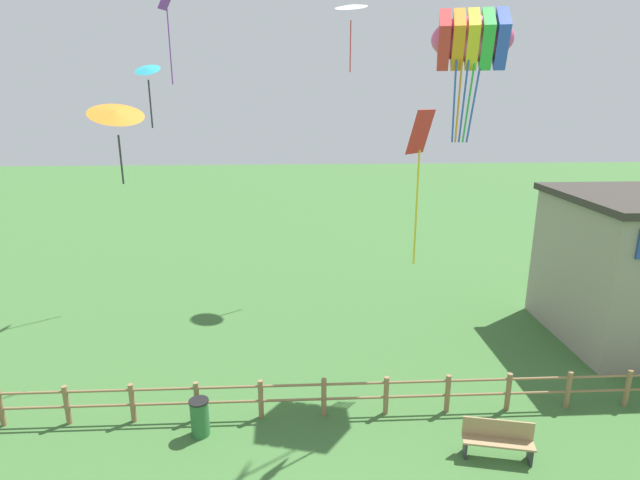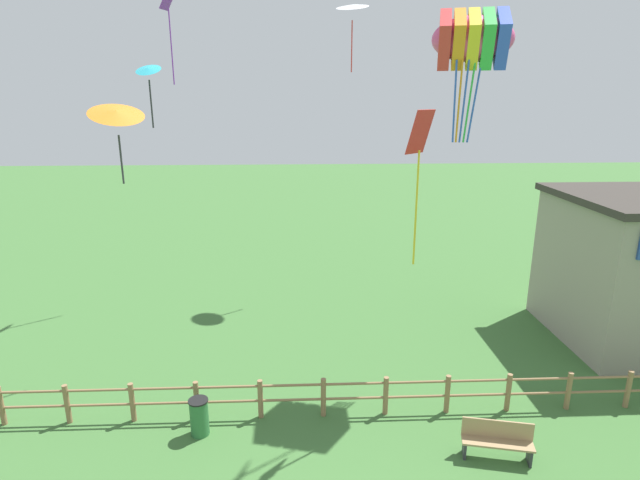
{
  "view_description": "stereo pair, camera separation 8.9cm",
  "coord_description": "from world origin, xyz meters",
  "px_view_note": "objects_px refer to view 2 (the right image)",
  "views": [
    {
      "loc": [
        -0.72,
        -5.8,
        8.26
      ],
      "look_at": [
        0.0,
        7.9,
        4.38
      ],
      "focal_mm": 28.0,
      "sensor_mm": 36.0,
      "label": 1
    },
    {
      "loc": [
        -0.63,
        -5.8,
        8.26
      ],
      "look_at": [
        0.0,
        7.9,
        4.38
      ],
      "focal_mm": 28.0,
      "sensor_mm": 36.0,
      "label": 2
    }
  ],
  "objects_px": {
    "park_bench_near_fence": "(497,439)",
    "kite_rainbow_parafoil": "(473,39)",
    "kite_purple_streamer": "(169,18)",
    "kite_white_delta": "(352,7)",
    "trash_bin": "(199,417)",
    "kite_cyan_delta": "(148,72)",
    "kite_red_diamond": "(419,156)",
    "kite_orange_delta": "(116,113)"
  },
  "relations": [
    {
      "from": "park_bench_near_fence",
      "to": "kite_rainbow_parafoil",
      "type": "relative_size",
      "value": 0.45
    },
    {
      "from": "kite_purple_streamer",
      "to": "kite_white_delta",
      "type": "height_order",
      "value": "kite_purple_streamer"
    },
    {
      "from": "trash_bin",
      "to": "kite_cyan_delta",
      "type": "xyz_separation_m",
      "value": [
        -1.84,
        4.82,
        8.53
      ]
    },
    {
      "from": "kite_white_delta",
      "to": "kite_cyan_delta",
      "type": "distance_m",
      "value": 9.67
    },
    {
      "from": "kite_purple_streamer",
      "to": "park_bench_near_fence",
      "type": "bearing_deg",
      "value": -50.73
    },
    {
      "from": "trash_bin",
      "to": "kite_red_diamond",
      "type": "xyz_separation_m",
      "value": [
        5.54,
        1.08,
        6.43
      ]
    },
    {
      "from": "trash_bin",
      "to": "kite_red_diamond",
      "type": "bearing_deg",
      "value": 11.05
    },
    {
      "from": "trash_bin",
      "to": "kite_rainbow_parafoil",
      "type": "height_order",
      "value": "kite_rainbow_parafoil"
    },
    {
      "from": "trash_bin",
      "to": "kite_purple_streamer",
      "type": "height_order",
      "value": "kite_purple_streamer"
    },
    {
      "from": "kite_red_diamond",
      "to": "trash_bin",
      "type": "bearing_deg",
      "value": -168.95
    },
    {
      "from": "trash_bin",
      "to": "kite_red_diamond",
      "type": "relative_size",
      "value": 0.25
    },
    {
      "from": "park_bench_near_fence",
      "to": "kite_cyan_delta",
      "type": "bearing_deg",
      "value": 146.42
    },
    {
      "from": "park_bench_near_fence",
      "to": "kite_white_delta",
      "type": "height_order",
      "value": "kite_white_delta"
    },
    {
      "from": "kite_cyan_delta",
      "to": "kite_red_diamond",
      "type": "xyz_separation_m",
      "value": [
        7.38,
        -3.74,
        -2.1
      ]
    },
    {
      "from": "trash_bin",
      "to": "kite_white_delta",
      "type": "distance_m",
      "value": 16.67
    },
    {
      "from": "kite_rainbow_parafoil",
      "to": "kite_orange_delta",
      "type": "xyz_separation_m",
      "value": [
        -9.47,
        -1.71,
        -1.96
      ]
    },
    {
      "from": "kite_white_delta",
      "to": "park_bench_near_fence",
      "type": "bearing_deg",
      "value": -79.36
    },
    {
      "from": "kite_rainbow_parafoil",
      "to": "kite_purple_streamer",
      "type": "bearing_deg",
      "value": 145.22
    },
    {
      "from": "kite_purple_streamer",
      "to": "kite_white_delta",
      "type": "xyz_separation_m",
      "value": [
        7.36,
        0.49,
        0.56
      ]
    },
    {
      "from": "trash_bin",
      "to": "kite_orange_delta",
      "type": "height_order",
      "value": "kite_orange_delta"
    },
    {
      "from": "trash_bin",
      "to": "kite_cyan_delta",
      "type": "distance_m",
      "value": 9.97
    },
    {
      "from": "kite_cyan_delta",
      "to": "kite_white_delta",
      "type": "bearing_deg",
      "value": 43.05
    },
    {
      "from": "trash_bin",
      "to": "kite_red_diamond",
      "type": "distance_m",
      "value": 8.56
    },
    {
      "from": "kite_rainbow_parafoil",
      "to": "kite_orange_delta",
      "type": "distance_m",
      "value": 9.82
    },
    {
      "from": "kite_rainbow_parafoil",
      "to": "kite_cyan_delta",
      "type": "xyz_separation_m",
      "value": [
        -9.37,
        1.12,
        -0.85
      ]
    },
    {
      "from": "park_bench_near_fence",
      "to": "kite_cyan_delta",
      "type": "height_order",
      "value": "kite_cyan_delta"
    },
    {
      "from": "park_bench_near_fence",
      "to": "trash_bin",
      "type": "bearing_deg",
      "value": 170.58
    },
    {
      "from": "kite_orange_delta",
      "to": "kite_purple_streamer",
      "type": "xyz_separation_m",
      "value": [
        -0.5,
        8.63,
        3.43
      ]
    },
    {
      "from": "trash_bin",
      "to": "kite_cyan_delta",
      "type": "height_order",
      "value": "kite_cyan_delta"
    },
    {
      "from": "kite_red_diamond",
      "to": "park_bench_near_fence",
      "type": "bearing_deg",
      "value": -53.59
    },
    {
      "from": "trash_bin",
      "to": "kite_rainbow_parafoil",
      "type": "xyz_separation_m",
      "value": [
        7.53,
        3.7,
        9.38
      ]
    },
    {
      "from": "park_bench_near_fence",
      "to": "kite_purple_streamer",
      "type": "distance_m",
      "value": 18.74
    },
    {
      "from": "park_bench_near_fence",
      "to": "kite_white_delta",
      "type": "distance_m",
      "value": 16.95
    },
    {
      "from": "trash_bin",
      "to": "kite_rainbow_parafoil",
      "type": "distance_m",
      "value": 12.58
    },
    {
      "from": "trash_bin",
      "to": "kite_purple_streamer",
      "type": "bearing_deg",
      "value": 102.97
    },
    {
      "from": "kite_rainbow_parafoil",
      "to": "kite_red_diamond",
      "type": "distance_m",
      "value": 4.41
    },
    {
      "from": "kite_rainbow_parafoil",
      "to": "kite_white_delta",
      "type": "bearing_deg",
      "value": 109.43
    },
    {
      "from": "kite_rainbow_parafoil",
      "to": "park_bench_near_fence",
      "type": "bearing_deg",
      "value": -93.54
    },
    {
      "from": "kite_rainbow_parafoil",
      "to": "kite_purple_streamer",
      "type": "height_order",
      "value": "kite_purple_streamer"
    },
    {
      "from": "kite_rainbow_parafoil",
      "to": "kite_cyan_delta",
      "type": "distance_m",
      "value": 9.47
    },
    {
      "from": "kite_orange_delta",
      "to": "kite_white_delta",
      "type": "xyz_separation_m",
      "value": [
        6.85,
        9.13,
        3.99
      ]
    },
    {
      "from": "kite_purple_streamer",
      "to": "kite_cyan_delta",
      "type": "relative_size",
      "value": 1.88
    }
  ]
}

